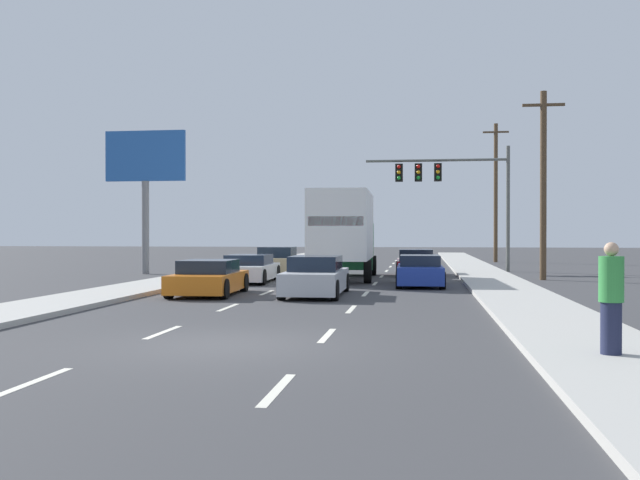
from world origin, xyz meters
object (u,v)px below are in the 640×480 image
at_px(traffic_signal_mast, 442,179).
at_px(roadside_billboard, 145,172).
at_px(utility_pole_mid, 543,183).
at_px(car_white, 249,269).
at_px(car_tan, 278,262).
at_px(car_blue, 420,272).
at_px(car_maroon, 415,264).
at_px(pedestrian_near_corner, 611,298).
at_px(car_orange, 209,279).
at_px(car_silver, 316,277).
at_px(utility_pole_far, 496,191).
at_px(box_truck, 344,231).

distance_m(traffic_signal_mast, roadside_billboard, 15.58).
bearing_deg(utility_pole_mid, car_white, -165.58).
bearing_deg(car_tan, car_blue, -46.53).
xyz_separation_m(car_blue, utility_pole_mid, (5.34, 4.39, 3.70)).
bearing_deg(car_tan, car_maroon, -4.24).
bearing_deg(car_white, traffic_signal_mast, 50.62).
distance_m(car_tan, pedestrian_near_corner, 25.86).
bearing_deg(car_maroon, car_white, -139.89).
bearing_deg(car_orange, utility_pole_mid, 37.75).
xyz_separation_m(utility_pole_mid, roadside_billboard, (-19.01, 2.04, 0.86)).
xyz_separation_m(car_silver, utility_pole_far, (8.66, 28.96, 4.46)).
relative_size(traffic_signal_mast, roadside_billboard, 1.07).
distance_m(car_blue, pedestrian_near_corner, 16.61).
bearing_deg(utility_pole_far, traffic_signal_mast, -107.75).
bearing_deg(roadside_billboard, box_truck, -16.69).
distance_m(car_orange, utility_pole_mid, 15.94).
bearing_deg(pedestrian_near_corner, car_white, 119.84).
distance_m(car_maroon, pedestrian_near_corner, 23.52).
bearing_deg(traffic_signal_mast, car_blue, -95.86).
height_order(box_truck, utility_pole_far, utility_pole_far).
height_order(car_silver, utility_pole_far, utility_pole_far).
relative_size(car_white, car_silver, 1.00).
distance_m(car_orange, car_maroon, 13.80).
bearing_deg(roadside_billboard, utility_pole_far, 43.05).
relative_size(car_tan, car_orange, 1.03).
relative_size(car_white, roadside_billboard, 0.64).
relative_size(utility_pole_far, roadside_billboard, 1.37).
bearing_deg(utility_pole_far, car_silver, -106.65).
bearing_deg(car_silver, car_white, 121.48).
distance_m(car_silver, car_blue, 5.88).
relative_size(box_truck, utility_pole_mid, 1.04).
bearing_deg(car_blue, car_tan, 133.47).
distance_m(car_tan, car_maroon, 6.89).
bearing_deg(car_blue, traffic_signal_mast, 84.14).
height_order(utility_pole_far, pedestrian_near_corner, utility_pole_far).
distance_m(car_silver, traffic_signal_mast, 17.21).
bearing_deg(car_orange, car_tan, 90.79).
bearing_deg(roadside_billboard, car_white, -38.32).
bearing_deg(car_maroon, car_blue, -88.17).
relative_size(car_orange, utility_pole_far, 0.42).
bearing_deg(utility_pole_far, roadside_billboard, -136.95).
xyz_separation_m(utility_pole_far, pedestrian_near_corner, (-2.29, -40.47, -4.04)).
xyz_separation_m(car_tan, utility_pole_far, (12.38, 16.67, 4.45)).
height_order(car_orange, pedestrian_near_corner, pedestrian_near_corner).
height_order(car_orange, utility_pole_far, utility_pole_far).
distance_m(box_truck, traffic_signal_mast, 9.48).
xyz_separation_m(box_truck, utility_pole_mid, (8.65, 1.07, 2.11)).
xyz_separation_m(car_silver, utility_pole_mid, (8.71, 9.21, 3.66)).
relative_size(car_silver, utility_pole_mid, 0.56).
relative_size(box_truck, utility_pole_far, 0.87).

